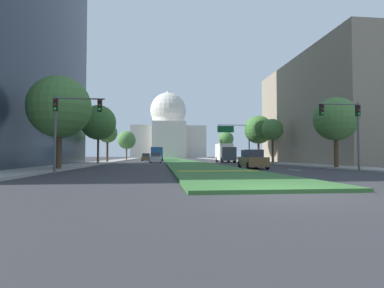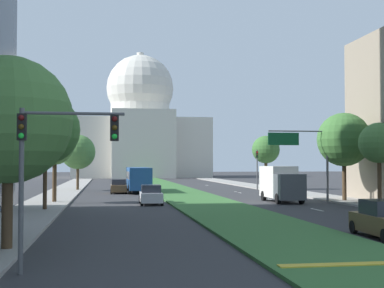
{
  "view_description": "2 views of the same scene",
  "coord_description": "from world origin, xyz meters",
  "px_view_note": "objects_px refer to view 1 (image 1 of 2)",
  "views": [
    {
      "loc": [
        -3.94,
        -9.21,
        1.23
      ],
      "look_at": [
        2.62,
        51.61,
        3.51
      ],
      "focal_mm": 28.05,
      "sensor_mm": 36.0,
      "label": 1
    },
    {
      "loc": [
        -8.22,
        -6.22,
        3.46
      ],
      "look_at": [
        1.4,
        56.05,
        5.68
      ],
      "focal_mm": 51.31,
      "sensor_mm": 36.0,
      "label": 2
    }
  ],
  "objects_px": {
    "box_truck_delivery": "(225,153)",
    "street_tree_left_near": "(60,107)",
    "street_tree_right_near": "(336,119)",
    "street_tree_left_mid": "(98,123)",
    "city_bus": "(157,153)",
    "overhead_guide_sign": "(237,135)",
    "street_tree_left_distant": "(127,140)",
    "sedan_distant": "(146,157)",
    "traffic_light_near_right": "(348,121)",
    "street_tree_right_distant": "(226,139)",
    "capitol_building": "(168,133)",
    "sedan_midblock": "(156,158)",
    "street_tree_right_far": "(258,130)",
    "traffic_light_far_right": "(221,147)",
    "sedan_lead_stopped": "(252,160)",
    "street_tree_right_mid": "(272,130)",
    "street_tree_left_far": "(107,133)",
    "traffic_light_near_left": "(68,117)"
  },
  "relations": [
    {
      "from": "traffic_light_far_right",
      "to": "sedan_distant",
      "type": "relative_size",
      "value": 1.17
    },
    {
      "from": "overhead_guide_sign",
      "to": "street_tree_right_mid",
      "type": "bearing_deg",
      "value": -58.34
    },
    {
      "from": "sedan_lead_stopped",
      "to": "sedan_midblock",
      "type": "bearing_deg",
      "value": 112.21
    },
    {
      "from": "overhead_guide_sign",
      "to": "box_truck_delivery",
      "type": "xyz_separation_m",
      "value": [
        -1.84,
        1.16,
        -2.97
      ]
    },
    {
      "from": "street_tree_right_near",
      "to": "street_tree_left_mid",
      "type": "distance_m",
      "value": 30.69
    },
    {
      "from": "street_tree_left_near",
      "to": "sedan_lead_stopped",
      "type": "bearing_deg",
      "value": 5.45
    },
    {
      "from": "street_tree_right_distant",
      "to": "sedan_lead_stopped",
      "type": "xyz_separation_m",
      "value": [
        -7.94,
        -46.21,
        -4.42
      ]
    },
    {
      "from": "street_tree_left_near",
      "to": "street_tree_left_distant",
      "type": "relative_size",
      "value": 1.08
    },
    {
      "from": "traffic_light_near_left",
      "to": "overhead_guide_sign",
      "type": "distance_m",
      "value": 34.24
    },
    {
      "from": "street_tree_left_far",
      "to": "city_bus",
      "type": "bearing_deg",
      "value": 64.08
    },
    {
      "from": "traffic_light_near_left",
      "to": "city_bus",
      "type": "height_order",
      "value": "traffic_light_near_left"
    },
    {
      "from": "street_tree_right_distant",
      "to": "traffic_light_near_right",
      "type": "bearing_deg",
      "value": -92.71
    },
    {
      "from": "sedan_distant",
      "to": "city_bus",
      "type": "bearing_deg",
      "value": 35.89
    },
    {
      "from": "overhead_guide_sign",
      "to": "street_tree_right_far",
      "type": "bearing_deg",
      "value": 6.72
    },
    {
      "from": "overhead_guide_sign",
      "to": "street_tree_left_mid",
      "type": "height_order",
      "value": "street_tree_left_mid"
    },
    {
      "from": "street_tree_left_near",
      "to": "street_tree_left_far",
      "type": "relative_size",
      "value": 1.16
    },
    {
      "from": "street_tree_right_far",
      "to": "city_bus",
      "type": "bearing_deg",
      "value": 132.7
    },
    {
      "from": "street_tree_left_distant",
      "to": "box_truck_delivery",
      "type": "bearing_deg",
      "value": -50.44
    },
    {
      "from": "traffic_light_near_right",
      "to": "street_tree_right_distant",
      "type": "xyz_separation_m",
      "value": [
        2.47,
        52.16,
        1.44
      ]
    },
    {
      "from": "street_tree_right_near",
      "to": "street_tree_right_far",
      "type": "distance_m",
      "value": 24.23
    },
    {
      "from": "street_tree_left_near",
      "to": "overhead_guide_sign",
      "type": "bearing_deg",
      "value": 48.56
    },
    {
      "from": "street_tree_left_far",
      "to": "sedan_distant",
      "type": "bearing_deg",
      "value": 68.95
    },
    {
      "from": "overhead_guide_sign",
      "to": "box_truck_delivery",
      "type": "height_order",
      "value": "overhead_guide_sign"
    },
    {
      "from": "sedan_lead_stopped",
      "to": "city_bus",
      "type": "bearing_deg",
      "value": 102.38
    },
    {
      "from": "street_tree_right_distant",
      "to": "sedan_lead_stopped",
      "type": "bearing_deg",
      "value": -99.75
    },
    {
      "from": "street_tree_left_distant",
      "to": "street_tree_left_near",
      "type": "bearing_deg",
      "value": -90.21
    },
    {
      "from": "sedan_distant",
      "to": "traffic_light_near_right",
      "type": "bearing_deg",
      "value": -69.7
    },
    {
      "from": "sedan_midblock",
      "to": "street_tree_right_far",
      "type": "bearing_deg",
      "value": 1.12
    },
    {
      "from": "traffic_light_far_right",
      "to": "street_tree_right_distant",
      "type": "distance_m",
      "value": 2.94
    },
    {
      "from": "street_tree_right_near",
      "to": "sedan_lead_stopped",
      "type": "relative_size",
      "value": 1.47
    },
    {
      "from": "street_tree_right_far",
      "to": "street_tree_left_mid",
      "type": "bearing_deg",
      "value": -167.1
    },
    {
      "from": "traffic_light_far_right",
      "to": "sedan_distant",
      "type": "distance_m",
      "value": 18.61
    },
    {
      "from": "box_truck_delivery",
      "to": "street_tree_left_near",
      "type": "bearing_deg",
      "value": -127.55
    },
    {
      "from": "capitol_building",
      "to": "sedan_lead_stopped",
      "type": "bearing_deg",
      "value": -87.74
    },
    {
      "from": "street_tree_left_distant",
      "to": "city_bus",
      "type": "bearing_deg",
      "value": -33.93
    },
    {
      "from": "overhead_guide_sign",
      "to": "sedan_midblock",
      "type": "bearing_deg",
      "value": 179.53
    },
    {
      "from": "box_truck_delivery",
      "to": "street_tree_right_distant",
      "type": "bearing_deg",
      "value": 76.82
    },
    {
      "from": "street_tree_left_near",
      "to": "street_tree_left_far",
      "type": "bearing_deg",
      "value": 91.42
    },
    {
      "from": "street_tree_right_distant",
      "to": "street_tree_right_near",
      "type": "bearing_deg",
      "value": -90.74
    },
    {
      "from": "street_tree_right_far",
      "to": "street_tree_left_far",
      "type": "bearing_deg",
      "value": 175.37
    },
    {
      "from": "sedan_midblock",
      "to": "box_truck_delivery",
      "type": "height_order",
      "value": "box_truck_delivery"
    },
    {
      "from": "street_tree_right_far",
      "to": "traffic_light_far_right",
      "type": "bearing_deg",
      "value": 95.13
    },
    {
      "from": "street_tree_right_near",
      "to": "overhead_guide_sign",
      "type": "bearing_deg",
      "value": 96.92
    },
    {
      "from": "street_tree_right_near",
      "to": "capitol_building",
      "type": "bearing_deg",
      "value": 95.8
    },
    {
      "from": "street_tree_right_near",
      "to": "city_bus",
      "type": "bearing_deg",
      "value": 110.93
    },
    {
      "from": "traffic_light_near_left",
      "to": "overhead_guide_sign",
      "type": "relative_size",
      "value": 0.8
    },
    {
      "from": "traffic_light_near_left",
      "to": "street_tree_left_far",
      "type": "bearing_deg",
      "value": 94.98
    },
    {
      "from": "overhead_guide_sign",
      "to": "street_tree_left_distant",
      "type": "height_order",
      "value": "street_tree_left_distant"
    },
    {
      "from": "capitol_building",
      "to": "street_tree_right_near",
      "type": "relative_size",
      "value": 5.12
    },
    {
      "from": "capitol_building",
      "to": "traffic_light_near_right",
      "type": "height_order",
      "value": "capitol_building"
    }
  ]
}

